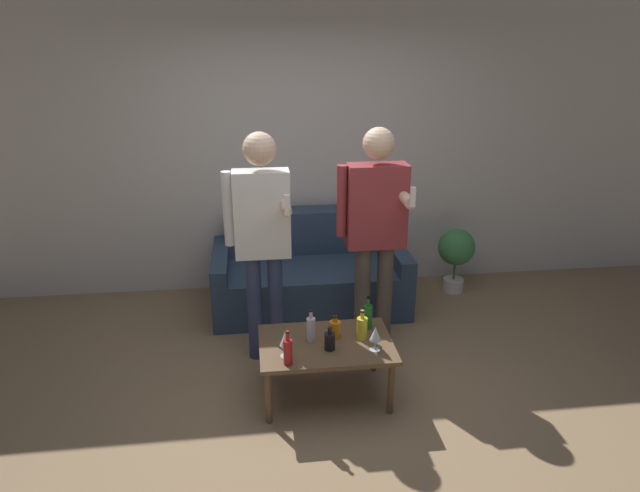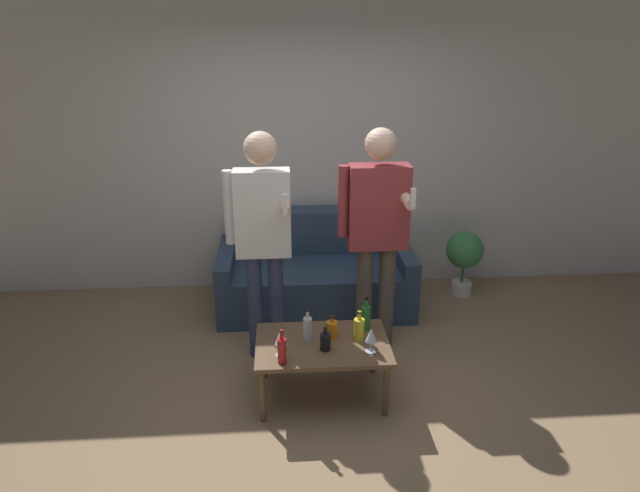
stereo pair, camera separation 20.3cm
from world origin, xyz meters
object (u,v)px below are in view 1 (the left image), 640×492
(coffee_table, at_px, (325,348))
(bottle_orange, at_px, (288,351))
(person_standing_left, at_px, (262,230))
(person_standing_right, at_px, (375,223))
(couch, at_px, (309,273))

(coffee_table, xyz_separation_m, bottle_orange, (-0.27, -0.23, 0.14))
(coffee_table, bearing_deg, person_standing_left, 125.01)
(coffee_table, relative_size, bottle_orange, 3.81)
(coffee_table, height_order, person_standing_right, person_standing_right)
(couch, xyz_separation_m, coffee_table, (-0.04, -1.46, 0.08))
(coffee_table, relative_size, person_standing_left, 0.52)
(couch, distance_m, person_standing_right, 1.17)
(bottle_orange, relative_size, person_standing_right, 0.14)
(person_standing_left, bearing_deg, bottle_orange, -81.24)
(couch, xyz_separation_m, bottle_orange, (-0.32, -1.70, 0.22))
(couch, bearing_deg, person_standing_left, -116.00)
(bottle_orange, distance_m, person_standing_right, 1.28)
(couch, height_order, coffee_table, couch)
(couch, distance_m, bottle_orange, 1.74)
(coffee_table, bearing_deg, bottle_orange, -139.34)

